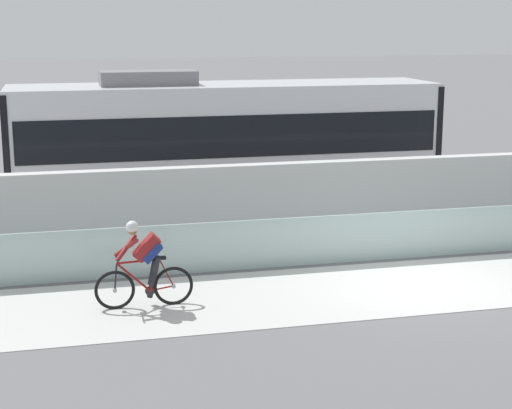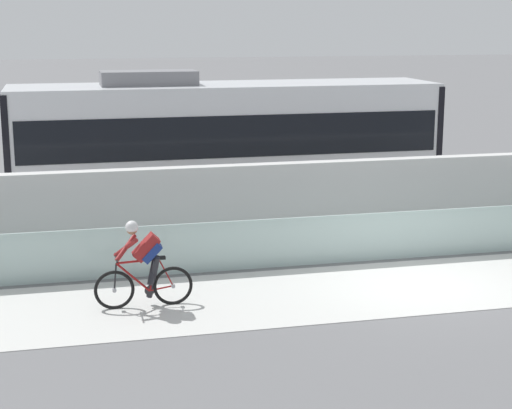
% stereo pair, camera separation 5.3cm
% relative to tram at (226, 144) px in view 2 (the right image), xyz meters
% --- Properties ---
extents(ground_plane, '(200.00, 200.00, 0.00)m').
position_rel_tram_xyz_m(ground_plane, '(2.48, -6.85, -1.89)').
color(ground_plane, slate).
extents(bike_path_deck, '(32.00, 3.20, 0.01)m').
position_rel_tram_xyz_m(bike_path_deck, '(2.48, -6.85, -1.89)').
color(bike_path_deck, silver).
rests_on(bike_path_deck, ground).
extents(glass_parapet, '(32.00, 0.05, 1.04)m').
position_rel_tram_xyz_m(glass_parapet, '(2.48, -5.00, -1.37)').
color(glass_parapet, '#ADC6C1').
rests_on(glass_parapet, ground).
extents(concrete_barrier_wall, '(32.00, 0.36, 1.88)m').
position_rel_tram_xyz_m(concrete_barrier_wall, '(2.48, -3.20, -0.95)').
color(concrete_barrier_wall, silver).
rests_on(concrete_barrier_wall, ground).
extents(tram_rail_near, '(32.00, 0.08, 0.01)m').
position_rel_tram_xyz_m(tram_rail_near, '(2.48, -0.72, -1.89)').
color(tram_rail_near, '#595654').
rests_on(tram_rail_near, ground).
extents(tram_rail_far, '(32.00, 0.08, 0.01)m').
position_rel_tram_xyz_m(tram_rail_far, '(2.48, 0.72, -1.89)').
color(tram_rail_far, '#595654').
rests_on(tram_rail_far, ground).
extents(tram, '(11.06, 2.54, 3.81)m').
position_rel_tram_xyz_m(tram, '(0.00, 0.00, 0.00)').
color(tram, silver).
rests_on(tram, ground).
extents(cyclist_on_bike, '(1.77, 0.58, 1.61)m').
position_rel_tram_xyz_m(cyclist_on_bike, '(-2.89, -6.85, -1.11)').
color(cyclist_on_bike, black).
rests_on(cyclist_on_bike, ground).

